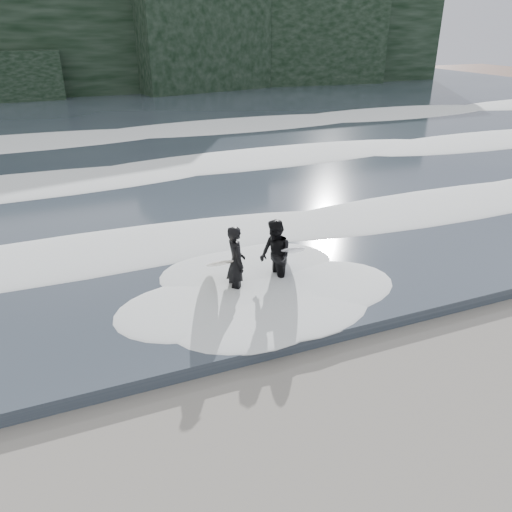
# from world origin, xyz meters

# --- Properties ---
(ground) EXTENTS (120.00, 120.00, 0.00)m
(ground) POSITION_xyz_m (0.00, 0.00, 0.00)
(ground) COLOR brown
(ground) RESTS_ON ground
(sea) EXTENTS (90.00, 52.00, 0.30)m
(sea) POSITION_xyz_m (0.00, 29.00, 0.15)
(sea) COLOR #323B48
(sea) RESTS_ON ground
(headland) EXTENTS (70.00, 9.00, 10.00)m
(headland) POSITION_xyz_m (0.00, 46.00, 5.00)
(headland) COLOR black
(headland) RESTS_ON ground
(foam_near) EXTENTS (60.00, 3.20, 0.20)m
(foam_near) POSITION_xyz_m (0.00, 9.00, 0.40)
(foam_near) COLOR white
(foam_near) RESTS_ON sea
(foam_mid) EXTENTS (60.00, 4.00, 0.24)m
(foam_mid) POSITION_xyz_m (0.00, 16.00, 0.42)
(foam_mid) COLOR white
(foam_mid) RESTS_ON sea
(foam_far) EXTENTS (60.00, 4.80, 0.30)m
(foam_far) POSITION_xyz_m (0.00, 25.00, 0.45)
(foam_far) COLOR white
(foam_far) RESTS_ON sea
(surfer_left) EXTENTS (1.00, 1.89, 1.84)m
(surfer_left) POSITION_xyz_m (-1.16, 5.60, 0.93)
(surfer_left) COLOR black
(surfer_left) RESTS_ON ground
(surfer_right) EXTENTS (1.34, 2.06, 1.80)m
(surfer_right) POSITION_xyz_m (-0.02, 5.63, 0.91)
(surfer_right) COLOR black
(surfer_right) RESTS_ON ground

